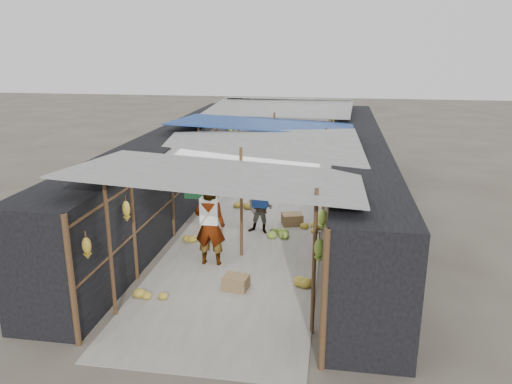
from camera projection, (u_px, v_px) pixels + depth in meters
The scene contains 14 objects.
ground at pixel (211, 323), 8.92m from camera, with size 80.00×80.00×0.00m, color #6B6356.
aisle_slab at pixel (263, 209), 15.07m from camera, with size 3.60×16.00×0.02m, color #9E998E.
stall_left at pixel (176, 169), 15.16m from camera, with size 1.40×15.00×2.30m, color black.
stall_right at pixel (356, 176), 14.34m from camera, with size 1.40×15.00×2.30m, color black.
crate_near at pixel (292, 219), 13.72m from camera, with size 0.55×0.44×0.33m, color olive.
crate_mid at pixel (236, 283), 10.11m from camera, with size 0.49×0.39×0.30m, color olive.
crate_back at pixel (256, 202), 15.32m from camera, with size 0.40×0.33×0.26m, color olive.
black_basin at pixel (311, 195), 16.28m from camera, with size 0.53×0.53×0.16m, color black.
vendor_elderly at pixel (210, 225), 11.06m from camera, with size 0.68×0.45×1.88m, color white.
shopper_blue at pixel (260, 208), 12.98m from camera, with size 0.68×0.53×1.41m, color navy.
vendor_seated at pixel (324, 170), 17.76m from camera, with size 0.63×0.36×0.97m, color #48423E.
market_canopy at pixel (266, 129), 14.71m from camera, with size 5.62×15.20×2.77m.
hanging_bananas at pixel (265, 154), 14.83m from camera, with size 3.95×13.95×0.81m.
floor_bananas at pixel (253, 215), 14.16m from camera, with size 3.94×11.20×0.35m.
Camera 1 is at (2.05, -7.66, 4.79)m, focal length 35.00 mm.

